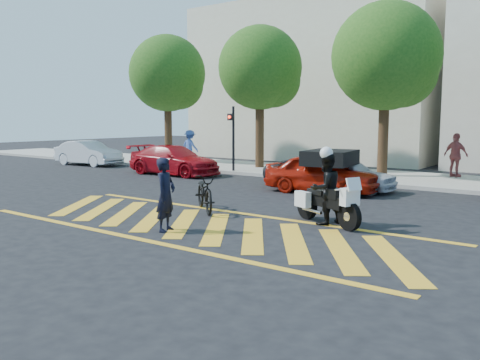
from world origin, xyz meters
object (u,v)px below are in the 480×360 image
Objects in this scene: officer_bike at (166,195)px; parked_left at (174,160)px; parked_far_left at (88,153)px; parked_mid_left at (318,173)px; officer_moto at (326,189)px; red_convertible at (322,173)px; parked_mid_right at (347,174)px; bicycle at (205,192)px; police_motorcycle at (326,202)px.

parked_left is (-8.24, 8.76, -0.19)m from officer_bike.
parked_far_left is 7.21m from parked_left.
officer_moto is at bearing -147.09° from parked_mid_left.
parked_mid_right is at bearing -34.27° from red_convertible.
officer_moto is 0.44× the size of red_convertible.
bicycle is 6.24m from parked_mid_left.
officer_bike reaches higher than red_convertible.
officer_moto is at bearing -118.21° from police_motorcycle.
bicycle is 1.17× the size of officer_moto.
officer_bike is 0.49× the size of parked_mid_right.
parked_far_left is 1.16× the size of parked_mid_right.
officer_moto is 6.69m from parked_mid_left.
officer_bike is 4.01m from police_motorcycle.
bicycle is 3.66m from police_motorcycle.
parked_far_left reaches higher than police_motorcycle.
officer_bike is 0.37× the size of parked_left.
officer_moto is at bearing -114.09° from parked_far_left.
parked_mid_right is at bearing 133.51° from police_motorcycle.
police_motorcycle is 0.46× the size of parked_left.
bicycle is 6.41m from parked_mid_right.
police_motorcycle is 0.35m from officer_moto.
parked_mid_right reaches higher than police_motorcycle.
parked_mid_right is at bearing -91.09° from parked_left.
parked_mid_right is at bearing -86.82° from parked_mid_left.
officer_bike is 7.76m from red_convertible.
officer_bike is at bearing -108.70° from police_motorcycle.
police_motorcycle is at bearing -160.74° from parked_mid_right.
red_convertible is 1.14× the size of parked_mid_right.
parked_left reaches higher than parked_far_left.
officer_moto is at bearing -119.11° from parked_left.
police_motorcycle is 0.53× the size of parked_far_left.
officer_moto is 0.43× the size of parked_far_left.
police_motorcycle is at bearing -59.36° from officer_bike.
parked_left is 1.13× the size of parked_mid_left.
parked_mid_left reaches higher than police_motorcycle.
red_convertible is (1.00, 5.24, 0.14)m from bicycle.
parked_mid_right is (1.50, 6.24, 0.06)m from bicycle.
officer_moto is (2.66, 2.96, 0.03)m from officer_bike.
bicycle is 5.33m from red_convertible.
parked_mid_left reaches higher than bicycle.
officer_moto reaches higher than police_motorcycle.
red_convertible is 15.56m from parked_far_left.
police_motorcycle is 12.36m from parked_left.
parked_left is (-7.29, 6.24, 0.13)m from bicycle.
police_motorcycle is 0.52× the size of parked_mid_left.
officer_bike is 3.98m from officer_moto.
red_convertible is 0.86× the size of parked_left.
parked_far_left is (-18.11, 6.32, 0.13)m from police_motorcycle.
parked_mid_left is at bearing -96.86° from parked_far_left.
parked_left is at bearing 75.27° from red_convertible.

